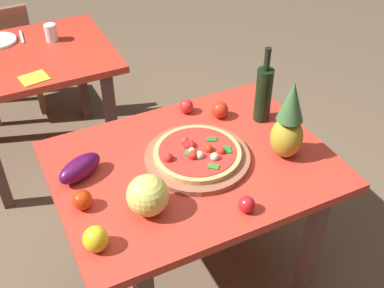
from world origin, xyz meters
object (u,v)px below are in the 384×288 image
Objects in this scene: tomato_beside_pepper at (220,110)px; napkin_folded at (34,78)px; bell_pepper at (96,239)px; pizza_board at (197,158)px; wine_bottle at (264,93)px; knife_utensil at (22,37)px; background_table at (33,72)px; dining_chair at (4,55)px; drinking_glass_water at (51,33)px; eggplant at (80,168)px; tomato_at_corner at (82,200)px; tomato_by_bottle at (186,106)px; pineapple_left at (289,124)px; tomato_near_board at (247,204)px; display_table at (193,180)px; pizza at (197,153)px; melon at (148,195)px.

tomato_beside_pepper reaches higher than napkin_folded.
pizza_board is at bearing 27.03° from bell_pepper.
knife_utensil is (-0.85, 1.36, -0.14)m from wine_bottle.
background_table is at bearing 123.45° from tomato_beside_pepper.
pizza_board is 4.54× the size of bell_pepper.
dining_chair is 8.68× the size of bell_pepper.
dining_chair is 8.43× the size of drinking_glass_water.
eggplant reaches higher than dining_chair.
drinking_glass_water is at bearing 81.15° from tomato_at_corner.
wine_bottle reaches higher than drinking_glass_water.
eggplant reaches higher than tomato_beside_pepper.
eggplant reaches higher than tomato_by_bottle.
tomato_beside_pepper is at bearing -39.83° from tomato_by_bottle.
drinking_glass_water reaches higher than dining_chair.
background_table is at bearing 126.92° from wine_bottle.
tomato_near_board is (-0.32, -0.21, -0.13)m from pineapple_left.
display_table is 0.47m from pineapple_left.
display_table is 0.36m from tomato_near_board.
tomato_at_corner is at bearing -158.66° from tomato_beside_pepper.
tomato_at_corner is 1.45m from drinking_glass_water.
display_table is 2.59× the size of pizza_board.
eggplant is 1.38m from knife_utensil.
display_table is at bearing -166.28° from pizza_board.
knife_utensil reaches higher than napkin_folded.
pizza_board is (0.55, -1.88, 0.29)m from dining_chair.
eggplant is 0.86m from napkin_folded.
napkin_folded is (-0.19, -0.40, -0.05)m from drinking_glass_water.
bell_pepper is (-0.50, -0.26, 0.14)m from display_table.
wine_bottle is at bearing 23.50° from bell_pepper.
dining_chair is 2.25m from pineapple_left.
dining_chair is 0.66m from drinking_glass_water.
pizza is at bearing 27.06° from bell_pepper.
pizza is at bearing -135.44° from tomato_beside_pepper.
pizza reaches higher than pizza_board.
pineapple_left is at bearing -67.20° from drinking_glass_water.
drinking_glass_water is at bearing 112.80° from pineapple_left.
eggplant reaches higher than knife_utensil.
tomato_beside_pepper is at bearing 44.56° from pizza.
melon is at bearing -148.32° from pizza_board.
display_table is at bearing 104.76° from dining_chair.
tomato_beside_pepper is (0.79, -1.65, 0.32)m from dining_chair.
drinking_glass_water reaches higher than napkin_folded.
pineapple_left is 5.35× the size of tomato_by_bottle.
pizza reaches higher than tomato_beside_pepper.
melon is 2.36× the size of tomato_by_bottle.
tomato_by_bottle reaches higher than knife_utensil.
pizza is at bearing -13.87° from eggplant.
background_table is at bearing 120.98° from tomato_by_bottle.
knife_utensil is (0.11, -0.39, 0.28)m from dining_chair.
eggplant reaches higher than background_table.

